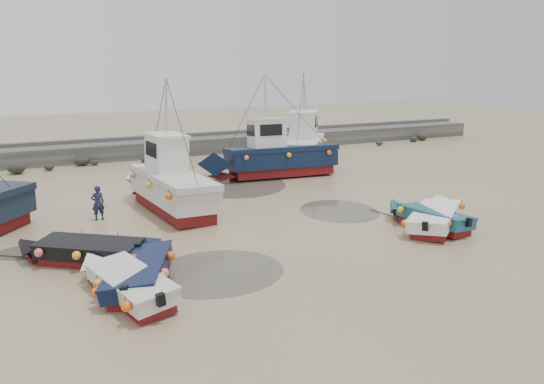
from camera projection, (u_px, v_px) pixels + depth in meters
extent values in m
plane|color=tan|center=(277.00, 247.00, 20.59)|extent=(120.00, 120.00, 0.00)
cube|color=#5D5E59|center=(151.00, 149.00, 39.80)|extent=(60.00, 2.20, 1.20)
cube|color=#5D5E59|center=(147.00, 137.00, 40.69)|extent=(60.00, 0.60, 0.25)
ellipsoid|color=black|center=(228.00, 154.00, 39.35)|extent=(0.84, 0.86, 0.51)
ellipsoid|color=black|center=(254.00, 148.00, 41.80)|extent=(0.98, 1.07, 0.72)
ellipsoid|color=black|center=(330.00, 146.00, 43.52)|extent=(0.78, 0.90, 0.59)
ellipsoid|color=black|center=(414.00, 139.00, 47.40)|extent=(0.68, 0.72, 0.52)
ellipsoid|color=black|center=(379.00, 143.00, 45.26)|extent=(0.60, 0.70, 0.31)
ellipsoid|color=black|center=(82.00, 161.00, 36.43)|extent=(0.99, 0.80, 0.58)
ellipsoid|color=black|center=(307.00, 148.00, 42.94)|extent=(0.54, 0.46, 0.30)
ellipsoid|color=black|center=(278.00, 149.00, 42.09)|extent=(0.61, 0.47, 0.46)
ellipsoid|color=black|center=(422.00, 137.00, 48.20)|extent=(0.92, 0.97, 0.58)
ellipsoid|color=black|center=(94.00, 162.00, 36.61)|extent=(0.61, 0.53, 0.32)
ellipsoid|color=black|center=(290.00, 147.00, 43.17)|extent=(0.67, 0.55, 0.43)
ellipsoid|color=black|center=(16.00, 168.00, 33.75)|extent=(1.09, 0.88, 0.72)
ellipsoid|color=black|center=(49.00, 167.00, 34.85)|extent=(0.65, 0.60, 0.37)
ellipsoid|color=black|center=(279.00, 149.00, 41.46)|extent=(0.88, 0.64, 0.62)
ellipsoid|color=black|center=(146.00, 160.00, 37.40)|extent=(0.64, 0.62, 0.48)
ellipsoid|color=black|center=(255.00, 150.00, 41.73)|extent=(0.55, 0.45, 0.29)
cylinder|color=#4E483E|center=(216.00, 272.00, 18.09)|extent=(4.75, 4.75, 0.01)
cylinder|color=#4E483E|center=(339.00, 211.00, 25.51)|extent=(3.68, 3.68, 0.01)
cylinder|color=#4E483E|center=(46.00, 249.00, 20.31)|extent=(3.76, 3.76, 0.01)
cylinder|color=#4E483E|center=(231.00, 184.00, 31.13)|extent=(6.31, 6.31, 0.01)
cube|color=maroon|center=(133.00, 295.00, 15.96)|extent=(1.96, 3.58, 0.30)
cube|color=beige|center=(132.00, 284.00, 15.87)|extent=(2.22, 3.87, 0.45)
pyramid|color=beige|center=(102.00, 250.00, 17.39)|extent=(1.48, 1.03, 0.90)
cube|color=brown|center=(132.00, 279.00, 15.83)|extent=(1.81, 3.24, 0.10)
cube|color=beige|center=(131.00, 276.00, 15.81)|extent=(2.29, 3.96, 0.07)
cube|color=black|center=(162.00, 300.00, 14.40)|extent=(0.26, 0.23, 0.35)
cylinder|color=black|center=(94.00, 269.00, 18.30)|extent=(0.54, 1.95, 0.04)
sphere|color=#FC5B12|center=(128.00, 305.00, 14.27)|extent=(0.30, 0.30, 0.30)
sphere|color=#FC5B12|center=(163.00, 279.00, 15.98)|extent=(0.30, 0.30, 0.30)
sphere|color=#FC5B12|center=(100.00, 282.00, 15.72)|extent=(0.30, 0.30, 0.30)
sphere|color=#FC5B12|center=(135.00, 261.00, 17.42)|extent=(0.30, 0.30, 0.30)
cube|color=maroon|center=(142.00, 283.00, 16.86)|extent=(2.56, 3.69, 0.30)
cube|color=#0B1333|center=(141.00, 272.00, 16.77)|extent=(2.88, 4.01, 0.45)
pyramid|color=#0B1333|center=(152.00, 236.00, 18.78)|extent=(1.77, 1.27, 0.90)
cube|color=brown|center=(141.00, 267.00, 16.73)|extent=(2.36, 3.35, 0.10)
cube|color=#0B1333|center=(141.00, 264.00, 16.71)|extent=(2.97, 4.12, 0.07)
cube|color=black|center=(128.00, 292.00, 14.87)|extent=(0.27, 0.25, 0.35)
cylinder|color=black|center=(158.00, 252.00, 19.89)|extent=(0.79, 1.87, 0.04)
sphere|color=#FC5B12|center=(99.00, 289.00, 15.28)|extent=(0.30, 0.30, 0.30)
sphere|color=#FC5B12|center=(168.00, 277.00, 16.08)|extent=(0.30, 0.30, 0.30)
sphere|color=#FC5B12|center=(111.00, 269.00, 16.70)|extent=(0.30, 0.30, 0.30)
sphere|color=#FC5B12|center=(174.00, 260.00, 17.50)|extent=(0.30, 0.30, 0.30)
sphere|color=#FC5B12|center=(122.00, 253.00, 18.11)|extent=(0.30, 0.30, 0.30)
cube|color=maroon|center=(434.00, 226.00, 22.64)|extent=(1.70, 3.03, 0.30)
cube|color=#144F62|center=(434.00, 218.00, 22.55)|extent=(1.95, 3.27, 0.45)
pyramid|color=#144F62|center=(401.00, 199.00, 23.93)|extent=(1.51, 0.96, 0.90)
cube|color=brown|center=(435.00, 214.00, 22.51)|extent=(1.58, 2.74, 0.10)
cube|color=#144F62|center=(435.00, 212.00, 22.49)|extent=(2.02, 3.35, 0.07)
cube|color=black|center=(468.00, 223.00, 21.25)|extent=(0.25, 0.22, 0.35)
cylinder|color=black|center=(386.00, 214.00, 24.81)|extent=(0.41, 1.97, 0.04)
sphere|color=#FC5B12|center=(447.00, 226.00, 21.10)|extent=(0.30, 0.30, 0.30)
sphere|color=#FC5B12|center=(447.00, 212.00, 22.99)|extent=(0.30, 0.30, 0.30)
sphere|color=#FC5B12|center=(399.00, 212.00, 23.02)|extent=(0.30, 0.30, 0.30)
cube|color=maroon|center=(435.00, 226.00, 22.73)|extent=(3.80, 3.42, 0.30)
cube|color=white|center=(436.00, 217.00, 22.64)|extent=(4.16, 3.78, 0.45)
pyramid|color=white|center=(445.00, 195.00, 24.60)|extent=(1.55, 1.68, 0.90)
cube|color=brown|center=(436.00, 213.00, 22.60)|extent=(3.46, 3.13, 0.10)
cube|color=white|center=(436.00, 211.00, 22.58)|extent=(4.28, 3.89, 0.07)
cube|color=black|center=(427.00, 227.00, 20.74)|extent=(0.28, 0.28, 0.35)
cylinder|color=black|center=(447.00, 209.00, 25.67)|extent=(1.58, 1.28, 0.04)
sphere|color=#FC5B12|center=(406.00, 222.00, 21.59)|extent=(0.30, 0.30, 0.30)
sphere|color=#FC5B12|center=(456.00, 221.00, 21.75)|extent=(0.30, 0.30, 0.30)
sphere|color=#FC5B12|center=(417.00, 209.00, 23.47)|extent=(0.30, 0.30, 0.30)
sphere|color=#FC5B12|center=(463.00, 208.00, 23.63)|extent=(0.30, 0.30, 0.30)
cube|color=maroon|center=(91.00, 259.00, 18.85)|extent=(3.40, 2.91, 0.30)
cube|color=black|center=(90.00, 249.00, 18.76)|extent=(3.73, 3.23, 0.45)
pyramid|color=black|center=(34.00, 234.00, 19.03)|extent=(1.40, 1.56, 0.90)
cube|color=brown|center=(89.00, 245.00, 18.72)|extent=(3.10, 2.67, 0.10)
cube|color=black|center=(89.00, 243.00, 18.70)|extent=(3.82, 3.32, 0.07)
cube|color=black|center=(139.00, 248.00, 18.38)|extent=(0.27, 0.28, 0.35)
cylinder|color=black|center=(15.00, 257.00, 19.42)|extent=(1.65, 1.20, 0.04)
sphere|color=#FC5B12|center=(116.00, 258.00, 17.69)|extent=(0.30, 0.30, 0.30)
sphere|color=#FC5B12|center=(119.00, 240.00, 19.39)|extent=(0.30, 0.30, 0.30)
sphere|color=#FC5B12|center=(77.00, 255.00, 17.95)|extent=(0.30, 0.30, 0.30)
sphere|color=#FC5B12|center=(83.00, 238.00, 19.65)|extent=(0.30, 0.30, 0.30)
sphere|color=#FC5B12|center=(39.00, 252.00, 18.20)|extent=(0.30, 0.30, 0.30)
sphere|color=#DA6765|center=(1.00, 189.00, 23.90)|extent=(0.30, 0.30, 0.30)
cube|color=maroon|center=(173.00, 206.00, 25.25)|extent=(2.49, 5.98, 0.55)
cube|color=beige|center=(172.00, 191.00, 25.07)|extent=(2.85, 6.44, 0.95)
pyramid|color=beige|center=(146.00, 164.00, 27.92)|extent=(2.29, 1.67, 1.40)
cube|color=brown|center=(172.00, 181.00, 24.94)|extent=(2.75, 6.29, 0.08)
cube|color=beige|center=(172.00, 178.00, 24.91)|extent=(2.91, 6.58, 0.30)
cube|color=white|center=(164.00, 155.00, 25.38)|extent=(1.72, 2.16, 1.70)
cube|color=white|center=(163.00, 136.00, 25.16)|extent=(1.86, 2.34, 0.12)
cube|color=black|center=(157.00, 147.00, 26.16)|extent=(1.27, 0.20, 0.68)
cylinder|color=#B7B7B2|center=(162.00, 107.00, 24.83)|extent=(0.10, 0.10, 2.60)
cylinder|color=black|center=(141.00, 191.00, 29.22)|extent=(0.40, 2.98, 0.05)
sphere|color=#DA6765|center=(167.00, 198.00, 22.33)|extent=(0.30, 0.30, 0.30)
sphere|color=#DA6765|center=(206.00, 186.00, 24.57)|extent=(0.30, 0.30, 0.30)
sphere|color=#DA6765|center=(148.00, 187.00, 24.38)|extent=(0.30, 0.30, 0.30)
sphere|color=#DA6765|center=(185.00, 176.00, 26.61)|extent=(0.30, 0.30, 0.30)
sphere|color=#DA6765|center=(131.00, 177.00, 26.42)|extent=(0.30, 0.30, 0.30)
cube|color=maroon|center=(282.00, 172.00, 33.22)|extent=(6.42, 2.60, 0.55)
cube|color=#0B1931|center=(282.00, 160.00, 33.04)|extent=(6.90, 3.00, 0.95)
pyramid|color=#0B1931|center=(221.00, 152.00, 31.56)|extent=(1.63, 2.55, 1.40)
cube|color=brown|center=(282.00, 152.00, 32.91)|extent=(6.74, 2.89, 0.08)
cube|color=#0B1931|center=(282.00, 149.00, 32.88)|extent=(7.06, 3.06, 0.30)
cube|color=white|center=(268.00, 135.00, 32.34)|extent=(2.14, 1.87, 1.70)
cube|color=white|center=(268.00, 120.00, 32.12)|extent=(2.31, 2.02, 0.12)
cube|color=black|center=(252.00, 131.00, 31.94)|extent=(0.17, 1.45, 0.68)
cylinder|color=#B7B7B2|center=(268.00, 97.00, 31.80)|extent=(0.10, 0.10, 2.60)
cylinder|color=black|center=(203.00, 181.00, 31.60)|extent=(2.99, 0.31, 0.05)
sphere|color=#DA6765|center=(330.00, 155.00, 32.62)|extent=(0.30, 0.30, 0.30)
sphere|color=#DA6765|center=(293.00, 150.00, 34.62)|extent=(0.30, 0.30, 0.30)
sphere|color=#DA6765|center=(290.00, 158.00, 31.73)|extent=(0.30, 0.30, 0.30)
sphere|color=#DA6765|center=(255.00, 152.00, 33.72)|extent=(0.30, 0.30, 0.30)
sphere|color=#DA6765|center=(247.00, 161.00, 30.84)|extent=(0.30, 0.30, 0.30)
cube|color=maroon|center=(303.00, 161.00, 36.63)|extent=(4.82, 5.59, 0.55)
cube|color=silver|center=(303.00, 151.00, 36.45)|extent=(5.34, 6.12, 0.95)
pyramid|color=silver|center=(309.00, 134.00, 39.57)|extent=(2.81, 2.57, 1.40)
cube|color=brown|center=(303.00, 143.00, 36.32)|extent=(5.19, 5.96, 0.08)
cube|color=silver|center=(303.00, 141.00, 36.29)|extent=(5.46, 6.26, 0.30)
cube|color=white|center=(304.00, 126.00, 36.81)|extent=(2.55, 2.62, 1.70)
cube|color=white|center=(305.00, 113.00, 36.59)|extent=(2.75, 2.83, 0.12)
cube|color=black|center=(306.00, 120.00, 37.72)|extent=(1.21, 0.88, 0.68)
cylinder|color=#B7B7B2|center=(305.00, 93.00, 36.26)|extent=(0.10, 0.10, 2.60)
cylinder|color=black|center=(310.00, 154.00, 40.97)|extent=(1.78, 2.47, 0.05)
sphere|color=#DA6765|center=(278.00, 150.00, 34.40)|extent=(0.30, 0.30, 0.30)
sphere|color=#DA6765|center=(320.00, 149.00, 34.81)|extent=(0.30, 0.30, 0.30)
sphere|color=#DA6765|center=(283.00, 146.00, 36.16)|extent=(0.30, 0.30, 0.30)
sphere|color=#DA6765|center=(323.00, 145.00, 36.56)|extent=(0.30, 0.30, 0.30)
sphere|color=#DA6765|center=(287.00, 142.00, 37.92)|extent=(0.30, 0.30, 0.30)
sphere|color=#DA6765|center=(325.00, 141.00, 38.32)|extent=(0.30, 0.30, 0.30)
imported|color=#18213B|center=(99.00, 220.00, 24.07)|extent=(0.63, 0.46, 1.59)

